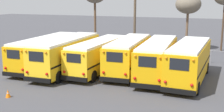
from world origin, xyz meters
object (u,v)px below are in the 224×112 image
object	(u,v)px
school_bus_5	(189,61)
school_bus_1	(67,53)
utility_pole	(135,17)
bare_tree_0	(188,5)
school_bus_0	(46,51)
school_bus_2	(99,54)
traffic_cone	(8,93)
school_bus_3	(129,54)
school_bus_4	(158,58)

from	to	relation	value
school_bus_5	school_bus_1	bearing A→B (deg)	-176.23
school_bus_5	utility_pole	bearing A→B (deg)	124.54
school_bus_1	bare_tree_0	world-z (taller)	bare_tree_0
school_bus_0	school_bus_5	distance (m)	14.32
school_bus_0	utility_pole	distance (m)	14.05
school_bus_5	school_bus_2	bearing A→B (deg)	177.18
school_bus_2	traffic_cone	distance (m)	9.89
school_bus_3	utility_pole	size ratio (longest dim) A/B	1.09
school_bus_2	utility_pole	xyz separation A→B (m)	(0.05, 12.00, 2.85)
school_bus_1	utility_pole	bearing A→B (deg)	77.54
school_bus_0	school_bus_5	world-z (taller)	school_bus_5
utility_pole	bare_tree_0	size ratio (longest dim) A/B	1.17
school_bus_3	traffic_cone	bearing A→B (deg)	-121.26
school_bus_4	school_bus_5	world-z (taller)	school_bus_5
school_bus_2	traffic_cone	world-z (taller)	school_bus_2
traffic_cone	utility_pole	bearing A→B (deg)	81.48
utility_pole	bare_tree_0	world-z (taller)	utility_pole
school_bus_2	school_bus_4	distance (m)	5.73
school_bus_2	school_bus_4	size ratio (longest dim) A/B	1.00
school_bus_3	school_bus_5	bearing A→B (deg)	-10.37
school_bus_3	traffic_cone	size ratio (longest dim) A/B	16.05
school_bus_3	school_bus_4	distance (m)	2.90
school_bus_1	utility_pole	world-z (taller)	utility_pole
school_bus_3	traffic_cone	xyz separation A→B (m)	(-6.01, -9.90, -1.45)
school_bus_0	school_bus_2	bearing A→B (deg)	4.98
utility_pole	school_bus_4	bearing A→B (deg)	-64.31
school_bus_0	school_bus_1	size ratio (longest dim) A/B	1.01
bare_tree_0	school_bus_4	bearing A→B (deg)	-93.88
school_bus_0	school_bus_2	size ratio (longest dim) A/B	1.04
bare_tree_0	traffic_cone	size ratio (longest dim) A/B	12.59
bare_tree_0	school_bus_5	bearing A→B (deg)	-82.69
school_bus_2	school_bus_4	bearing A→B (deg)	1.78
school_bus_3	school_bus_4	size ratio (longest dim) A/B	0.95
school_bus_3	school_bus_4	world-z (taller)	school_bus_4
bare_tree_0	traffic_cone	xyz separation A→B (m)	(-9.84, -23.67, -5.88)
school_bus_3	bare_tree_0	xyz separation A→B (m)	(3.83, 13.77, 4.43)
school_bus_1	traffic_cone	xyz separation A→B (m)	(-0.28, -8.10, -1.49)
school_bus_5	utility_pole	world-z (taller)	utility_pole
school_bus_4	school_bus_1	bearing A→B (deg)	-171.04
school_bus_2	school_bus_4	world-z (taller)	school_bus_4
school_bus_0	school_bus_4	bearing A→B (deg)	3.38
school_bus_3	utility_pole	bearing A→B (deg)	103.93
school_bus_1	school_bus_4	size ratio (longest dim) A/B	1.04
school_bus_4	utility_pole	distance (m)	13.40
school_bus_4	school_bus_0	bearing A→B (deg)	-176.62
school_bus_2	bare_tree_0	xyz separation A→B (m)	(6.69, 14.39, 4.52)
bare_tree_0	traffic_cone	world-z (taller)	bare_tree_0
school_bus_2	school_bus_3	size ratio (longest dim) A/B	1.06
school_bus_2	school_bus_4	xyz separation A→B (m)	(5.73, 0.18, 0.09)
school_bus_3	school_bus_5	distance (m)	5.82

